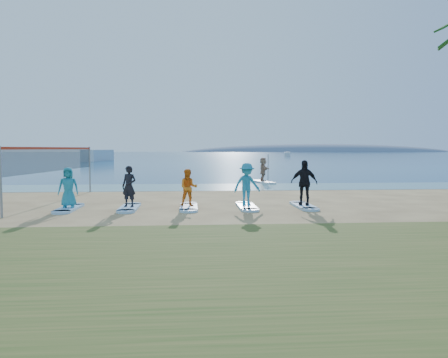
{
  "coord_description": "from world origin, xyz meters",
  "views": [
    {
      "loc": [
        -1.62,
        -16.62,
        2.41
      ],
      "look_at": [
        -0.17,
        2.0,
        1.1
      ],
      "focal_mm": 35.0,
      "sensor_mm": 36.0,
      "label": 1
    }
  ],
  "objects": [
    {
      "name": "island_ridge",
      "position": [
        95.0,
        300.0,
        0.0
      ],
      "size": [
        220.0,
        56.0,
        18.0
      ],
      "primitive_type": "ellipsoid",
      "color": "slate",
      "rests_on": "ground"
    },
    {
      "name": "surfboard_3",
      "position": [
        0.68,
        0.92,
        0.04
      ],
      "size": [
        0.7,
        2.2,
        0.09
      ],
      "primitive_type": "cube",
      "color": "#9DCDF3",
      "rests_on": "ground"
    },
    {
      "name": "shallow_water",
      "position": [
        0.0,
        10.5,
        0.01
      ],
      "size": [
        600.0,
        600.0,
        0.0
      ],
      "primitive_type": "plane",
      "color": "teal",
      "rests_on": "ground"
    },
    {
      "name": "student_2",
      "position": [
        -1.69,
        0.92,
        0.84
      ],
      "size": [
        0.73,
        0.57,
        1.5
      ],
      "primitive_type": "imported",
      "rotation": [
        0.0,
        0.0,
        -0.01
      ],
      "color": "orange",
      "rests_on": "surfboard_2"
    },
    {
      "name": "surfboard_1",
      "position": [
        -4.05,
        0.92,
        0.04
      ],
      "size": [
        0.7,
        2.2,
        0.09
      ],
      "primitive_type": "cube",
      "color": "#9DCDF3",
      "rests_on": "ground"
    },
    {
      "name": "volleyball_net",
      "position": [
        -7.66,
        3.46,
        1.9
      ],
      "size": [
        1.11,
        9.03,
        2.5
      ],
      "rotation": [
        0.0,
        0.0,
        -0.11
      ],
      "color": "gray",
      "rests_on": "ground"
    },
    {
      "name": "surfboard_4",
      "position": [
        3.05,
        0.92,
        0.04
      ],
      "size": [
        0.7,
        2.2,
        0.09
      ],
      "primitive_type": "cube",
      "color": "#9DCDF3",
      "rests_on": "ground"
    },
    {
      "name": "ground",
      "position": [
        0.0,
        0.0,
        0.0
      ],
      "size": [
        600.0,
        600.0,
        0.0
      ],
      "primitive_type": "plane",
      "color": "tan",
      "rests_on": "ground"
    },
    {
      "name": "surfboard_0",
      "position": [
        -6.42,
        0.92,
        0.04
      ],
      "size": [
        0.7,
        2.2,
        0.09
      ],
      "primitive_type": "cube",
      "color": "#9DCDF3",
      "rests_on": "ground"
    },
    {
      "name": "surfboard_2",
      "position": [
        -1.69,
        0.92,
        0.04
      ],
      "size": [
        0.7,
        2.2,
        0.09
      ],
      "primitive_type": "cube",
      "color": "#9DCDF3",
      "rests_on": "ground"
    },
    {
      "name": "student_3",
      "position": [
        0.68,
        0.92,
        0.95
      ],
      "size": [
        1.24,
        0.9,
        1.73
      ],
      "primitive_type": "imported",
      "rotation": [
        0.0,
        0.0,
        0.26
      ],
      "color": "teal",
      "rests_on": "surfboard_3"
    },
    {
      "name": "student_0",
      "position": [
        -6.42,
        0.92,
        0.88
      ],
      "size": [
        0.82,
        0.58,
        1.58
      ],
      "primitive_type": "imported",
      "rotation": [
        0.0,
        0.0,
        0.11
      ],
      "color": "teal",
      "rests_on": "surfboard_0"
    },
    {
      "name": "boat_offshore_a",
      "position": [
        -19.51,
        69.79,
        0.0
      ],
      "size": [
        4.9,
        8.86,
        2.17
      ],
      "primitive_type": "cube",
      "rotation": [
        0.0,
        0.0,
        -0.27
      ],
      "color": "silver",
      "rests_on": "ground"
    },
    {
      "name": "ocean",
      "position": [
        0.0,
        160.0,
        0.01
      ],
      "size": [
        600.0,
        600.0,
        0.0
      ],
      "primitive_type": "plane",
      "color": "navy",
      "rests_on": "ground"
    },
    {
      "name": "boat_offshore_b",
      "position": [
        28.19,
        115.66,
        0.0
      ],
      "size": [
        2.92,
        6.5,
        1.36
      ],
      "primitive_type": "cube",
      "rotation": [
        0.0,
        0.0,
        -0.2
      ],
      "color": "silver",
      "rests_on": "ground"
    },
    {
      "name": "student_4",
      "position": [
        3.05,
        0.92,
        1.01
      ],
      "size": [
        1.17,
        0.82,
        1.84
      ],
      "primitive_type": "imported",
      "rotation": [
        0.0,
        0.0,
        -0.38
      ],
      "color": "black",
      "rests_on": "surfboard_4"
    },
    {
      "name": "student_1",
      "position": [
        -4.05,
        0.92,
        0.91
      ],
      "size": [
        0.7,
        0.59,
        1.63
      ],
      "primitive_type": "imported",
      "rotation": [
        0.0,
        0.0,
        -0.4
      ],
      "color": "black",
      "rests_on": "surfboard_1"
    },
    {
      "name": "paddleboard",
      "position": [
        3.5,
        13.68,
        0.06
      ],
      "size": [
        1.37,
        3.08,
        0.12
      ],
      "primitive_type": "cube",
      "rotation": [
        0.0,
        0.0,
        0.23
      ],
      "color": "silver",
      "rests_on": "ground"
    },
    {
      "name": "paddleboarder",
      "position": [
        3.5,
        13.68,
        0.95
      ],
      "size": [
        0.63,
        1.58,
        1.66
      ],
      "primitive_type": "imported",
      "rotation": [
        0.0,
        0.0,
        1.66
      ],
      "color": "tan",
      "rests_on": "paddleboard"
    }
  ]
}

